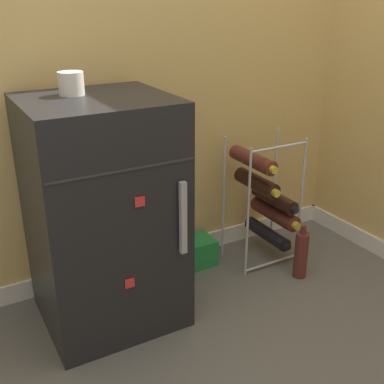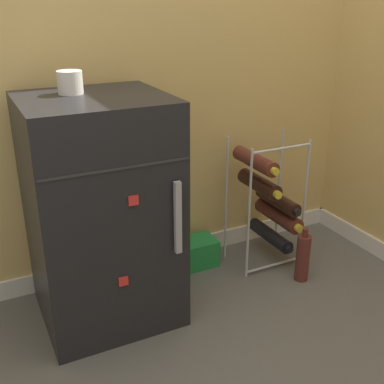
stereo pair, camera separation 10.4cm
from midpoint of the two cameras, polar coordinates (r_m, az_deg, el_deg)
name	(u,v)px [view 2 (the right image)]	position (r m, az deg, el deg)	size (l,w,h in m)	color
ground_plane	(213,323)	(2.08, 3.95, -15.23)	(14.00, 14.00, 0.00)	#56544F
wall_back	(150,2)	(2.18, -3.57, 21.60)	(7.09, 0.07, 2.50)	tan
mini_fridge	(102,213)	(1.94, -9.13, -2.45)	(0.54, 0.53, 0.93)	black
wine_rack	(269,201)	(2.41, 10.35, -1.05)	(0.33, 0.33, 0.65)	#B2B2B7
soda_box	(189,254)	(2.42, 0.87, -7.36)	(0.28, 0.15, 0.14)	#1E7F38
fridge_top_cup	(70,82)	(1.85, -12.67, 12.55)	(0.09, 0.09, 0.08)	silver
loose_bottle_floor	(303,257)	(2.36, 14.24, -7.53)	(0.07, 0.07, 0.27)	#56231E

